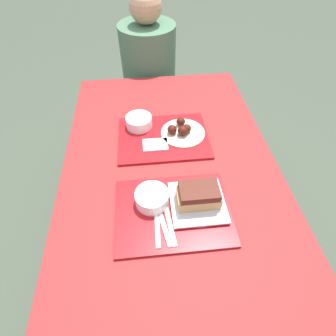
# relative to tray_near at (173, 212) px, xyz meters

# --- Properties ---
(ground_plane) EXTENTS (12.00, 12.00, 0.00)m
(ground_plane) POSITION_rel_tray_near_xyz_m (0.02, 0.21, -0.74)
(ground_plane) COLOR #424C3D
(picnic_table) EXTENTS (0.92, 1.54, 0.73)m
(picnic_table) POSITION_rel_tray_near_xyz_m (0.02, 0.21, -0.10)
(picnic_table) COLOR maroon
(picnic_table) RESTS_ON ground_plane
(picnic_bench_far) EXTENTS (0.87, 0.28, 0.46)m
(picnic_bench_far) POSITION_rel_tray_near_xyz_m (0.02, 1.20, -0.35)
(picnic_bench_far) COLOR maroon
(picnic_bench_far) RESTS_ON ground_plane
(tray_near) EXTENTS (0.42, 0.32, 0.01)m
(tray_near) POSITION_rel_tray_near_xyz_m (0.00, 0.00, 0.00)
(tray_near) COLOR #B21419
(tray_near) RESTS_ON picnic_table
(tray_far) EXTENTS (0.42, 0.32, 0.01)m
(tray_far) POSITION_rel_tray_near_xyz_m (0.00, 0.41, 0.00)
(tray_far) COLOR #B21419
(tray_far) RESTS_ON picnic_table
(bowl_coleslaw_near) EXTENTS (0.13, 0.13, 0.05)m
(bowl_coleslaw_near) POSITION_rel_tray_near_xyz_m (-0.07, 0.05, 0.04)
(bowl_coleslaw_near) COLOR white
(bowl_coleslaw_near) RESTS_ON tray_near
(brisket_sandwich_plate) EXTENTS (0.20, 0.20, 0.09)m
(brisket_sandwich_plate) POSITION_rel_tray_near_xyz_m (0.09, 0.02, 0.04)
(brisket_sandwich_plate) COLOR beige
(brisket_sandwich_plate) RESTS_ON tray_near
(plastic_fork_near) EXTENTS (0.05, 0.17, 0.00)m
(plastic_fork_near) POSITION_rel_tray_near_xyz_m (-0.04, -0.05, 0.01)
(plastic_fork_near) COLOR white
(plastic_fork_near) RESTS_ON tray_near
(plastic_knife_near) EXTENTS (0.03, 0.17, 0.00)m
(plastic_knife_near) POSITION_rel_tray_near_xyz_m (-0.02, -0.05, 0.01)
(plastic_knife_near) COLOR white
(plastic_knife_near) RESTS_ON tray_near
(plastic_spoon_near) EXTENTS (0.02, 0.17, 0.00)m
(plastic_spoon_near) POSITION_rel_tray_near_xyz_m (-0.06, -0.05, 0.01)
(plastic_spoon_near) COLOR white
(plastic_spoon_near) RESTS_ON tray_near
(condiment_packet) EXTENTS (0.04, 0.03, 0.01)m
(condiment_packet) POSITION_rel_tray_near_xyz_m (0.03, 0.07, 0.01)
(condiment_packet) COLOR teal
(condiment_packet) RESTS_ON tray_near
(bowl_coleslaw_far) EXTENTS (0.13, 0.13, 0.05)m
(bowl_coleslaw_far) POSITION_rel_tray_near_xyz_m (-0.11, 0.50, 0.04)
(bowl_coleslaw_far) COLOR white
(bowl_coleslaw_far) RESTS_ON tray_far
(wings_plate_far) EXTENTS (0.21, 0.21, 0.06)m
(wings_plate_far) POSITION_rel_tray_near_xyz_m (0.09, 0.42, 0.02)
(wings_plate_far) COLOR beige
(wings_plate_far) RESTS_ON tray_far
(napkin_far) EXTENTS (0.11, 0.08, 0.01)m
(napkin_far) POSITION_rel_tray_near_xyz_m (-0.04, 0.35, 0.01)
(napkin_far) COLOR white
(napkin_far) RESTS_ON tray_far
(person_seated_across) EXTENTS (0.36, 0.36, 0.69)m
(person_seated_across) POSITION_rel_tray_near_xyz_m (-0.02, 1.20, 0.01)
(person_seated_across) COLOR #477051
(person_seated_across) RESTS_ON picnic_bench_far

